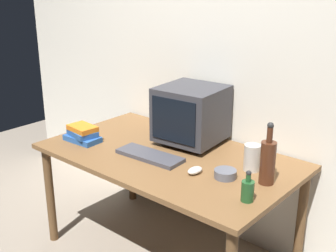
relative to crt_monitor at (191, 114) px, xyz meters
name	(u,v)px	position (x,y,z in m)	size (l,w,h in m)	color
back_wall	(219,54)	(0.01, 0.27, 0.34)	(4.00, 0.08, 2.50)	silver
desk	(168,166)	(0.01, -0.24, -0.27)	(1.55, 0.89, 0.71)	brown
crt_monitor	(191,114)	(0.00, 0.00, 0.00)	(0.41, 0.42, 0.37)	#333338
keyboard	(150,156)	(-0.04, -0.35, -0.18)	(0.42, 0.15, 0.02)	#3F3F47
computer_mouse	(195,170)	(0.30, -0.35, -0.17)	(0.06, 0.10, 0.04)	beige
bottle_tall	(268,161)	(0.65, -0.20, -0.07)	(0.08, 0.08, 0.34)	#472314
bottle_short	(248,190)	(0.68, -0.43, -0.13)	(0.06, 0.06, 0.16)	#1E4C23
book_stack	(82,134)	(-0.55, -0.44, -0.14)	(0.24, 0.17, 0.10)	#28569E
cd_spindle	(225,174)	(0.46, -0.29, -0.17)	(0.12, 0.12, 0.04)	#595B66
metal_canister	(252,158)	(0.51, -0.11, -0.12)	(0.09, 0.09, 0.15)	#B7B2A8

